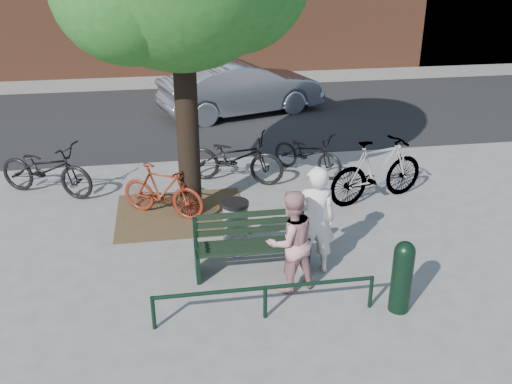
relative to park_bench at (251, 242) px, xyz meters
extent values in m
plane|color=gray|center=(0.00, -0.08, -0.48)|extent=(90.00, 90.00, 0.00)
cube|color=brown|center=(-1.00, 2.12, -0.47)|extent=(2.40, 2.00, 0.02)
cube|color=black|center=(0.00, 8.42, -0.47)|extent=(40.00, 7.00, 0.01)
cube|color=black|center=(-0.84, -0.08, -0.25)|extent=(0.06, 0.52, 0.45)
cube|color=black|center=(-0.84, 0.15, 0.19)|extent=(0.06, 0.06, 0.44)
cylinder|color=black|center=(-0.84, -0.18, 0.15)|extent=(0.04, 0.36, 0.04)
cube|color=black|center=(0.84, -0.08, -0.25)|extent=(0.06, 0.52, 0.45)
cube|color=black|center=(0.84, 0.15, 0.19)|extent=(0.06, 0.06, 0.44)
cylinder|color=black|center=(0.84, -0.18, 0.15)|extent=(0.04, 0.36, 0.04)
cube|color=black|center=(0.00, -0.08, -0.03)|extent=(1.64, 0.46, 0.04)
cube|color=black|center=(0.00, 0.15, 0.26)|extent=(1.64, 0.03, 0.47)
cylinder|color=black|center=(-1.50, -1.28, -0.23)|extent=(0.06, 0.06, 0.50)
cylinder|color=black|center=(0.00, -1.28, -0.23)|extent=(0.06, 0.06, 0.50)
cylinder|color=black|center=(1.50, -1.28, -0.23)|extent=(0.06, 0.06, 0.50)
cylinder|color=black|center=(0.00, -1.28, 0.00)|extent=(3.00, 0.06, 0.06)
cylinder|color=black|center=(-0.80, 2.12, 1.42)|extent=(0.40, 0.40, 3.80)
imported|color=silver|center=(0.95, -0.20, 0.40)|extent=(0.68, 0.49, 1.75)
imported|color=tan|center=(0.49, -0.62, 0.31)|extent=(0.90, 0.79, 1.57)
cylinder|color=black|center=(1.88, -1.40, -0.01)|extent=(0.29, 0.29, 0.93)
sphere|color=black|center=(1.88, -1.40, 0.45)|extent=(0.29, 0.29, 0.29)
cylinder|color=gray|center=(-0.16, 0.56, -0.05)|extent=(0.41, 0.41, 0.85)
cylinder|color=black|center=(-0.16, 0.56, 0.40)|extent=(0.45, 0.45, 0.06)
imported|color=black|center=(-3.60, 3.46, 0.07)|extent=(2.20, 1.59, 1.10)
imported|color=#621C0E|center=(-1.31, 2.12, 0.02)|extent=(1.68, 1.26, 1.01)
imported|color=black|center=(0.20, 3.49, 0.07)|extent=(2.23, 1.46, 1.11)
imported|color=gray|center=(2.82, 2.12, 0.16)|extent=(2.21, 1.18, 1.28)
imported|color=black|center=(1.84, 3.74, -0.02)|extent=(1.63, 1.72, 0.92)
imported|color=gray|center=(1.05, 8.50, 0.30)|extent=(4.98, 2.95, 1.55)
camera|label=1|loc=(-1.16, -7.61, 4.31)|focal=40.00mm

